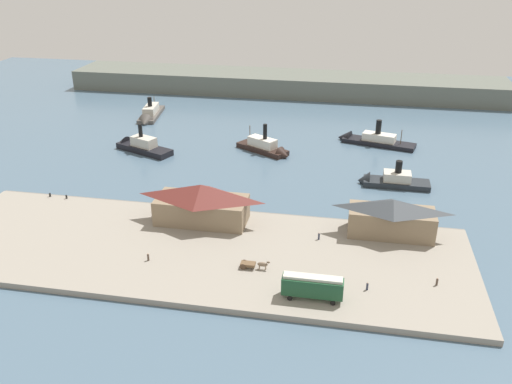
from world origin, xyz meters
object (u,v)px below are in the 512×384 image
Objects in this scene: ferry_shed_central_terminal at (202,203)px; ferry_near_quay at (267,148)px; ferry_moored_east at (369,140)px; horse_cart at (253,264)px; pedestrian_near_west_shed at (148,257)px; ferry_shed_west_terminal at (392,217)px; ferry_moored_west at (139,146)px; pedestrian_walking_west at (319,236)px; mooring_post_west at (50,195)px; pedestrian_by_tram at (367,286)px; ferry_mid_harbor at (150,115)px; ferry_approaching_east at (388,181)px; street_tram at (312,286)px; pedestrian_standing_center at (437,282)px; pedestrian_walking_east at (301,280)px; mooring_post_east at (66,197)px.

ferry_shed_central_terminal is 1.11× the size of ferry_near_quay.
horse_cart is at bearing -105.71° from ferry_moored_east.
pedestrian_near_west_shed is at bearing -177.20° from horse_cart.
ferry_shed_west_terminal is 83.76m from ferry_moored_west.
pedestrian_walking_west is at bearing -38.51° from ferry_moored_west.
mooring_post_west is at bearing -102.06° from ferry_moored_west.
ferry_mid_harbor reaches higher than pedestrian_by_tram.
ferry_approaching_east reaches higher than horse_cart.
street_tram is 6.65× the size of pedestrian_by_tram.
street_tram is 86.80m from ferry_moored_east.
ferry_moored_west reaches higher than ferry_approaching_east.
pedestrian_standing_center is 0.07× the size of ferry_mid_harbor.
ferry_shed_central_terminal is at bearing 161.67° from pedestrian_standing_center.
pedestrian_by_tram is at bearing -96.31° from ferry_approaching_east.
pedestrian_by_tram is (-4.79, -21.28, -3.34)m from ferry_shed_west_terminal.
ferry_shed_central_terminal is at bearing -7.77° from mooring_post_west.
ferry_shed_central_terminal is 0.81× the size of ferry_moored_east.
ferry_moored_west reaches higher than pedestrian_walking_west.
pedestrian_walking_west is at bearing -7.38° from ferry_shed_central_terminal.
ferry_near_quay is at bearing 79.22° from pedestrian_near_west_shed.
street_tram is at bearing -155.20° from pedestrian_by_tram.
ferry_approaching_east reaches higher than pedestrian_standing_center.
ferry_shed_central_terminal reaches higher than ferry_mid_harbor.
ferry_approaching_east is (34.85, -17.84, -0.19)m from ferry_near_quay.
mooring_post_west is 0.05× the size of ferry_approaching_east.
ferry_mid_harbor is at bearing 121.29° from horse_cart.
ferry_moored_west reaches higher than pedestrian_walking_east.
pedestrian_walking_east is at bearing -98.79° from ferry_moored_east.
ferry_shed_west_terminal is at bearing -91.47° from ferry_approaching_east.
ferry_near_quay reaches higher than mooring_post_east.
mooring_post_east is (-29.61, 22.81, -0.28)m from pedestrian_near_west_shed.
horse_cart is (-11.81, 7.46, -1.72)m from street_tram.
pedestrian_walking_east is at bearing -170.85° from pedestrian_standing_center.
pedestrian_walking_west is 25.55m from pedestrian_standing_center.
pedestrian_by_tram reaches higher than mooring_post_west.
pedestrian_near_west_shed is (-41.83, 2.10, 0.01)m from pedestrian_by_tram.
ferry_shed_west_terminal is 27.30m from pedestrian_walking_east.
mooring_post_east is (-50.19, 21.80, -0.47)m from horse_cart.
mooring_post_west is at bearing 158.01° from horse_cart.
ferry_moored_east is at bearing 80.69° from pedestrian_walking_west.
pedestrian_by_tram is at bearing -19.22° from mooring_post_east.
ferry_mid_harbor is (-66.95, 78.15, -0.60)m from pedestrian_walking_west.
pedestrian_walking_west reaches higher than pedestrian_standing_center.
ferry_moored_west is (-73.49, 12.64, 0.21)m from ferry_approaching_east.
pedestrian_walking_west is at bearing -69.26° from ferry_near_quay.
ferry_shed_central_terminal reaches higher than ferry_approaching_east.
ferry_shed_west_terminal is 0.98× the size of ferry_near_quay.
ferry_approaching_east is (26.77, 46.86, -0.78)m from horse_cart.
ferry_shed_west_terminal is at bearing -2.73° from mooring_post_east.
ferry_near_quay is (-8.08, 64.70, -0.59)m from horse_cart.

